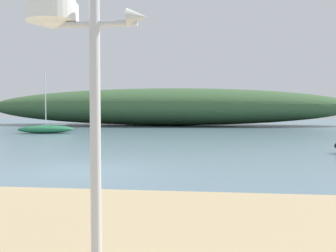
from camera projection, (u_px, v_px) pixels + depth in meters
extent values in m
plane|color=slate|center=(85.00, 170.00, 11.85)|extent=(120.00, 120.00, 0.00)
ellipsoid|color=#3D6038|center=(165.00, 107.00, 43.77)|extent=(42.89, 10.55, 4.29)
cylinder|color=silver|center=(95.00, 135.00, 4.18)|extent=(0.12, 0.12, 2.95)
cylinder|color=silver|center=(94.00, 24.00, 4.12)|extent=(0.96, 0.07, 0.07)
cylinder|color=white|center=(52.00, 13.00, 4.17)|extent=(0.57, 0.57, 0.19)
sphere|color=white|center=(52.00, 4.00, 4.16)|extent=(0.53, 0.53, 0.53)
cone|color=silver|center=(137.00, 17.00, 4.06)|extent=(0.22, 0.20, 0.20)
ellipsoid|color=#287A4C|center=(46.00, 129.00, 29.52)|extent=(4.45, 2.40, 0.63)
cylinder|color=silver|center=(45.00, 99.00, 29.41)|extent=(0.08, 0.08, 4.50)
cylinder|color=silver|center=(54.00, 124.00, 29.60)|extent=(1.86, 0.57, 0.06)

